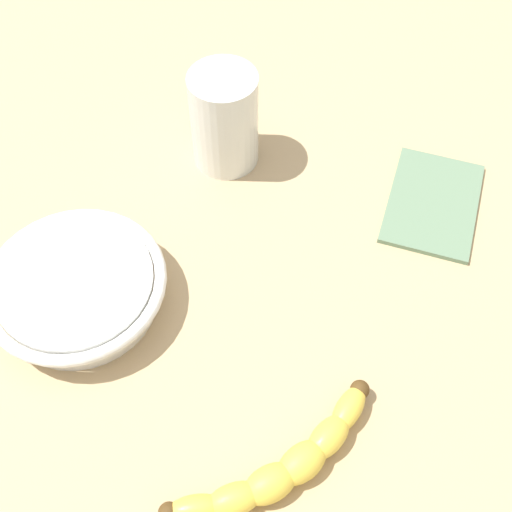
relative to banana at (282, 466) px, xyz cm
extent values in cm
cube|color=tan|center=(15.70, 11.13, -3.01)|extent=(120.00, 120.00, 3.00)
ellipsoid|color=yellow|center=(-6.52, 4.29, 0.00)|extent=(4.79, 5.16, 2.28)
ellipsoid|color=yellow|center=(-4.31, 1.99, 0.00)|extent=(5.36, 5.15, 2.65)
ellipsoid|color=yellow|center=(-1.73, 0.11, 0.00)|extent=(5.67, 5.08, 3.03)
ellipsoid|color=yellow|center=(1.13, -1.31, 0.00)|extent=(5.57, 4.57, 3.03)
ellipsoid|color=yellow|center=(4.19, -2.22, 0.00)|extent=(5.23, 3.57, 2.65)
ellipsoid|color=yellow|center=(7.36, -2.60, 0.00)|extent=(4.87, 2.44, 2.28)
sphere|color=#513819|center=(9.52, -2.67, 0.00)|extent=(1.77, 1.77, 1.77)
cylinder|color=silver|center=(28.50, 23.44, 4.31)|extent=(7.49, 7.49, 11.66)
cylinder|color=#926697|center=(28.50, 23.44, 4.09)|extent=(6.99, 6.99, 10.71)
cylinder|color=white|center=(4.54, 25.35, 0.56)|extent=(15.12, 15.12, 4.15)
torus|color=white|center=(4.54, 25.35, 2.04)|extent=(17.64, 17.64, 1.20)
cube|color=slate|center=(34.03, 0.01, -1.21)|extent=(15.71, 12.38, 0.60)
camera|label=1|loc=(-15.32, -6.61, 55.28)|focal=46.19mm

